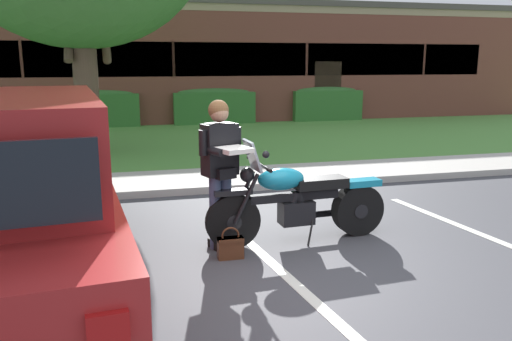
{
  "coord_description": "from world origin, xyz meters",
  "views": [
    {
      "loc": [
        -1.43,
        -4.59,
        2.12
      ],
      "look_at": [
        0.04,
        1.17,
        0.85
      ],
      "focal_mm": 35.98,
      "sensor_mm": 36.0,
      "label": 1
    }
  ],
  "objects": [
    {
      "name": "hedge_left",
      "position": [
        -2.56,
        12.63,
        0.65
      ],
      "size": [
        3.16,
        0.9,
        1.24
      ],
      "color": "#336B2D",
      "rests_on": "ground"
    },
    {
      "name": "stall_stripe_2",
      "position": [
        2.85,
        0.2,
        0.0
      ],
      "size": [
        0.68,
        4.38,
        0.01
      ],
      "primitive_type": "cube",
      "rotation": [
        0.0,
        0.0,
        0.13
      ],
      "color": "silver",
      "rests_on": "ground"
    },
    {
      "name": "concrete_walk",
      "position": [
        0.0,
        4.38,
        0.04
      ],
      "size": [
        60.0,
        1.5,
        0.08
      ],
      "primitive_type": "cube",
      "color": "#B7B2A8",
      "rests_on": "ground"
    },
    {
      "name": "stall_stripe_1",
      "position": [
        0.03,
        0.2,
        0.0
      ],
      "size": [
        0.68,
        4.38,
        0.01
      ],
      "primitive_type": "cube",
      "rotation": [
        0.0,
        0.0,
        0.13
      ],
      "color": "silver",
      "rests_on": "ground"
    },
    {
      "name": "motorcycle",
      "position": [
        0.58,
        0.98,
        0.49
      ],
      "size": [
        2.24,
        0.82,
        1.26
      ],
      "color": "black",
      "rests_on": "ground"
    },
    {
      "name": "brick_building",
      "position": [
        0.17,
        18.38,
        2.08
      ],
      "size": [
        27.1,
        11.93,
        4.15
      ],
      "color": "brown",
      "rests_on": "ground"
    },
    {
      "name": "curb_strip",
      "position": [
        0.0,
        3.53,
        0.06
      ],
      "size": [
        60.0,
        0.2,
        0.12
      ],
      "primitive_type": "cube",
      "color": "#B7B2A8",
      "rests_on": "ground"
    },
    {
      "name": "ground_plane",
      "position": [
        0.0,
        0.0,
        0.0
      ],
      "size": [
        140.0,
        140.0,
        0.0
      ],
      "primitive_type": "plane",
      "color": "#424247"
    },
    {
      "name": "hedge_center_left",
      "position": [
        1.47,
        12.63,
        0.65
      ],
      "size": [
        2.72,
        0.9,
        1.24
      ],
      "color": "#336B2D",
      "rests_on": "ground"
    },
    {
      "name": "grass_lawn",
      "position": [
        0.0,
        8.86,
        0.03
      ],
      "size": [
        60.0,
        7.47,
        0.06
      ],
      "primitive_type": "cube",
      "color": "#518E3D",
      "rests_on": "ground"
    },
    {
      "name": "handbag",
      "position": [
        -0.39,
        0.62,
        0.14
      ],
      "size": [
        0.28,
        0.13,
        0.36
      ],
      "color": "#562D19",
      "rests_on": "ground"
    },
    {
      "name": "rider_person",
      "position": [
        -0.42,
        0.98,
        1.01
      ],
      "size": [
        0.56,
        0.66,
        1.7
      ],
      "color": "black",
      "rests_on": "ground"
    },
    {
      "name": "hedge_center_right",
      "position": [
        5.5,
        12.63,
        0.65
      ],
      "size": [
        2.5,
        0.9,
        1.24
      ],
      "color": "#336B2D",
      "rests_on": "ground"
    }
  ]
}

